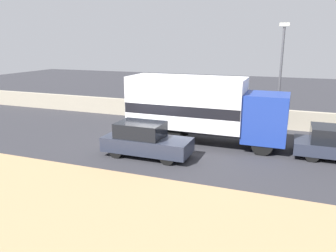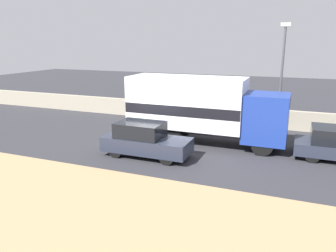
% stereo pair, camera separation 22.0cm
% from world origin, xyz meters
% --- Properties ---
extents(ground_plane, '(80.00, 80.00, 0.00)m').
position_xyz_m(ground_plane, '(0.00, 0.00, 0.00)').
color(ground_plane, '#2D2D33').
extents(dirt_shoulder_foreground, '(60.00, 6.37, 0.04)m').
position_xyz_m(dirt_shoulder_foreground, '(0.00, -6.69, 0.02)').
color(dirt_shoulder_foreground, tan).
rests_on(dirt_shoulder_foreground, ground_plane).
extents(stone_wall_backdrop, '(60.00, 0.35, 1.24)m').
position_xyz_m(stone_wall_backdrop, '(0.00, 6.72, 0.62)').
color(stone_wall_backdrop, '#A39984').
rests_on(stone_wall_backdrop, ground_plane).
extents(street_lamp, '(0.56, 0.28, 6.53)m').
position_xyz_m(street_lamp, '(5.87, 5.69, 3.81)').
color(street_lamp, '#4C4C51').
rests_on(street_lamp, ground_plane).
extents(box_truck, '(8.53, 2.49, 3.63)m').
position_xyz_m(box_truck, '(1.97, 1.96, 2.03)').
color(box_truck, navy).
rests_on(box_truck, ground_plane).
extents(car_hatchback, '(4.30, 1.73, 1.68)m').
position_xyz_m(car_hatchback, '(0.11, -1.18, 0.82)').
color(car_hatchback, '#282D3D').
rests_on(car_hatchback, ground_plane).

